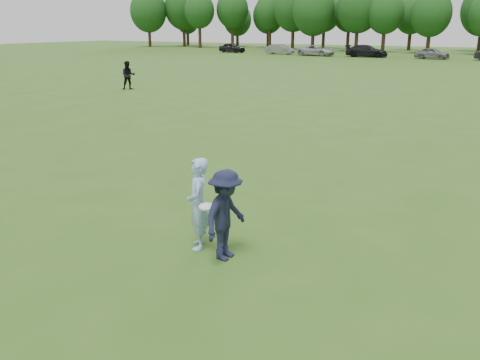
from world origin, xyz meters
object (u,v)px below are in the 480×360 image
Objects in this scene: car_d at (367,51)px; car_e at (432,53)px; car_c at (316,50)px; player_far_a at (128,75)px; defender at (226,215)px; car_b at (279,49)px; car_a at (232,48)px; thrower at (198,204)px.

car_d is 1.32× the size of car_e.
car_d reaches higher than car_c.
car_d is at bearing 39.69° from player_far_a.
player_far_a reaches higher than car_e.
player_far_a is at bearing 47.06° from defender.
defender is 63.30m from car_c.
player_far_a reaches higher than car_d.
defender is 66.68m from car_b.
car_a is 21.07m from car_d.
thrower is 1.05× the size of defender.
player_far_a is 0.33× the size of car_d.
defender reaches higher than car_d.
player_far_a is at bearing -167.64° from thrower.
thrower reaches higher than car_c.
thrower is at bearing 79.24° from defender.
car_a reaches higher than car_b.
car_e is at bearing -93.66° from car_d.
thrower is 0.69m from defender.
car_a is at bearing 90.21° from car_c.
car_e is (29.17, -1.33, -0.02)m from car_a.
defender is at bearing -168.57° from car_d.
thrower is at bearing -141.74° from car_a.
car_b is 0.79× the size of car_d.
car_e is (11.03, 41.87, -0.20)m from player_far_a.
car_e is at bearing -81.33° from car_c.
car_a is at bearing 92.56° from car_e.
car_b is (8.24, -0.60, -0.02)m from car_a.
car_d is (-15.32, 59.84, -0.03)m from defender.
car_a is 29.20m from car_e.
car_a is 1.03× the size of car_e.
car_a is at bearing 87.04° from car_b.
car_b reaches higher than car_e.
car_c is at bearing 167.51° from thrower.
defender is at bearing -90.81° from player_far_a.
defender is 61.77m from car_d.
player_far_a reaches higher than car_b.
thrower is 61.46m from car_d.
car_a is 0.78× the size of car_d.
defender is 0.30× the size of car_d.
player_far_a reaches higher than defender.
thrower reaches higher than defender.
thrower reaches higher than car_a.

